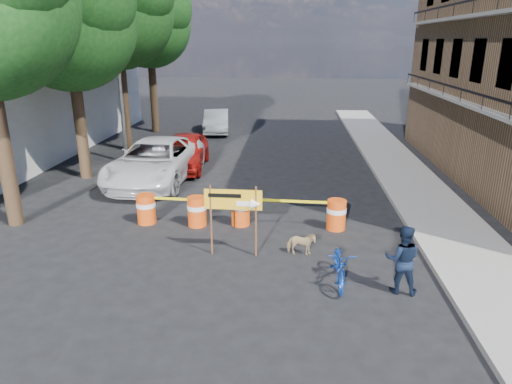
% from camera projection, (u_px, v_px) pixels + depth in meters
% --- Properties ---
extents(ground, '(120.00, 120.00, 0.00)m').
position_uv_depth(ground, '(229.00, 262.00, 11.55)').
color(ground, black).
rests_on(ground, ground).
extents(sidewalk_east, '(2.40, 40.00, 0.15)m').
position_uv_depth(sidewalk_east, '(418.00, 191.00, 16.75)').
color(sidewalk_east, gray).
rests_on(sidewalk_east, ground).
extents(tree_mid_a, '(5.25, 5.00, 8.68)m').
position_uv_depth(tree_mid_a, '(69.00, 21.00, 16.77)').
color(tree_mid_a, '#332316').
rests_on(tree_mid_a, ground).
extents(tree_mid_b, '(5.67, 5.40, 9.62)m').
position_uv_depth(tree_mid_b, '(117.00, 9.00, 21.28)').
color(tree_mid_b, '#332316').
rests_on(tree_mid_b, ground).
extents(tree_far, '(5.04, 4.80, 8.84)m').
position_uv_depth(tree_far, '(150.00, 24.00, 26.17)').
color(tree_far, '#332316').
rests_on(tree_far, ground).
extents(streetlamp, '(1.25, 0.18, 8.00)m').
position_uv_depth(streetlamp, '(119.00, 64.00, 19.59)').
color(streetlamp, gray).
rests_on(streetlamp, ground).
extents(barrel_far_left, '(0.58, 0.58, 0.90)m').
position_uv_depth(barrel_far_left, '(146.00, 208.00, 13.87)').
color(barrel_far_left, '#DF420D').
rests_on(barrel_far_left, ground).
extents(barrel_mid_left, '(0.58, 0.58, 0.90)m').
position_uv_depth(barrel_mid_left, '(197.00, 211.00, 13.67)').
color(barrel_mid_left, '#DF420D').
rests_on(barrel_mid_left, ground).
extents(barrel_mid_right, '(0.58, 0.58, 0.90)m').
position_uv_depth(barrel_mid_right, '(241.00, 210.00, 13.73)').
color(barrel_mid_right, '#DF420D').
rests_on(barrel_mid_right, ground).
extents(barrel_far_right, '(0.58, 0.58, 0.90)m').
position_uv_depth(barrel_far_right, '(336.00, 214.00, 13.41)').
color(barrel_far_right, '#DF420D').
rests_on(barrel_far_right, ground).
extents(detour_sign, '(1.47, 0.28, 1.89)m').
position_uv_depth(detour_sign, '(241.00, 205.00, 11.47)').
color(detour_sign, '#592D19').
rests_on(detour_sign, ground).
extents(pedestrian, '(0.85, 0.71, 1.57)m').
position_uv_depth(pedestrian, '(402.00, 259.00, 9.94)').
color(pedestrian, black).
rests_on(pedestrian, ground).
extents(bicycle, '(0.62, 0.92, 1.74)m').
position_uv_depth(bicycle, '(341.00, 248.00, 10.29)').
color(bicycle, '#1542AE').
rests_on(bicycle, ground).
extents(dog, '(0.77, 0.39, 0.63)m').
position_uv_depth(dog, '(301.00, 244.00, 11.82)').
color(dog, tan).
rests_on(dog, ground).
extents(suv_white, '(3.05, 6.08, 1.65)m').
position_uv_depth(suv_white, '(155.00, 161.00, 17.90)').
color(suv_white, silver).
rests_on(suv_white, ground).
extents(sedan_red, '(2.02, 4.51, 1.51)m').
position_uv_depth(sedan_red, '(184.00, 151.00, 19.79)').
color(sedan_red, '#A8130E').
rests_on(sedan_red, ground).
extents(sedan_silver, '(1.97, 4.29, 1.36)m').
position_uv_depth(sedan_silver, '(216.00, 121.00, 27.66)').
color(sedan_silver, silver).
rests_on(sedan_silver, ground).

